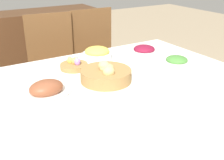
# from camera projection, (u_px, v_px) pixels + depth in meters

# --- Properties ---
(dining_table) EXTENTS (1.77, 1.14, 0.75)m
(dining_table) POSITION_uv_depth(u_px,v_px,m) (104.00, 134.00, 1.81)
(dining_table) COLOR silver
(dining_table) RESTS_ON ground
(chair_far_right) EXTENTS (0.43, 0.43, 0.99)m
(chair_far_right) POSITION_uv_depth(u_px,v_px,m) (98.00, 59.00, 2.72)
(chair_far_right) COLOR brown
(chair_far_right) RESTS_ON ground
(chair_far_center) EXTENTS (0.46, 0.46, 0.99)m
(chair_far_center) POSITION_uv_depth(u_px,v_px,m) (55.00, 68.00, 2.51)
(chair_far_center) COLOR brown
(chair_far_center) RESTS_ON ground
(sideboard) EXTENTS (1.53, 0.44, 0.89)m
(sideboard) POSITION_uv_depth(u_px,v_px,m) (32.00, 51.00, 3.23)
(sideboard) COLOR #4C2D19
(sideboard) RESTS_ON ground
(bread_basket) EXTENTS (0.30, 0.30, 0.12)m
(bread_basket) POSITION_uv_depth(u_px,v_px,m) (106.00, 74.00, 1.65)
(bread_basket) COLOR #9E7542
(bread_basket) RESTS_ON dining_table
(egg_basket) EXTENTS (0.18, 0.18, 0.08)m
(egg_basket) POSITION_uv_depth(u_px,v_px,m) (74.00, 65.00, 1.85)
(egg_basket) COLOR #9E7542
(egg_basket) RESTS_ON dining_table
(ham_platter) EXTENTS (0.29, 0.20, 0.09)m
(ham_platter) POSITION_uv_depth(u_px,v_px,m) (46.00, 89.00, 1.50)
(ham_platter) COLOR white
(ham_platter) RESTS_ON dining_table
(green_salad_bowl) EXTENTS (0.17, 0.17, 0.08)m
(green_salad_bowl) POSITION_uv_depth(u_px,v_px,m) (176.00, 63.00, 1.85)
(green_salad_bowl) COLOR white
(green_salad_bowl) RESTS_ON dining_table
(pineapple_bowl) EXTENTS (0.21, 0.21, 0.09)m
(pineapple_bowl) POSITION_uv_depth(u_px,v_px,m) (97.00, 54.00, 2.01)
(pineapple_bowl) COLOR silver
(pineapple_bowl) RESTS_ON dining_table
(beet_salad_bowl) EXTENTS (0.18, 0.18, 0.10)m
(beet_salad_bowl) POSITION_uv_depth(u_px,v_px,m) (144.00, 52.00, 2.02)
(beet_salad_bowl) COLOR white
(beet_salad_bowl) RESTS_ON dining_table
(dinner_plate) EXTENTS (0.25, 0.25, 0.01)m
(dinner_plate) POSITION_uv_depth(u_px,v_px,m) (153.00, 104.00, 1.39)
(dinner_plate) COLOR white
(dinner_plate) RESTS_ON dining_table
(fork) EXTENTS (0.01, 0.16, 0.00)m
(fork) POSITION_uv_depth(u_px,v_px,m) (128.00, 113.00, 1.33)
(fork) COLOR silver
(fork) RESTS_ON dining_table
(knife) EXTENTS (0.01, 0.16, 0.00)m
(knife) POSITION_uv_depth(u_px,v_px,m) (175.00, 98.00, 1.47)
(knife) COLOR silver
(knife) RESTS_ON dining_table
(spoon) EXTENTS (0.01, 0.16, 0.00)m
(spoon) POSITION_uv_depth(u_px,v_px,m) (179.00, 96.00, 1.48)
(spoon) COLOR silver
(spoon) RESTS_ON dining_table
(drinking_cup) EXTENTS (0.07, 0.07, 0.09)m
(drinking_cup) POSITION_uv_depth(u_px,v_px,m) (168.00, 78.00, 1.61)
(drinking_cup) COLOR silver
(drinking_cup) RESTS_ON dining_table
(butter_dish) EXTENTS (0.14, 0.09, 0.03)m
(butter_dish) POSITION_uv_depth(u_px,v_px,m) (87.00, 102.00, 1.39)
(butter_dish) COLOR white
(butter_dish) RESTS_ON dining_table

